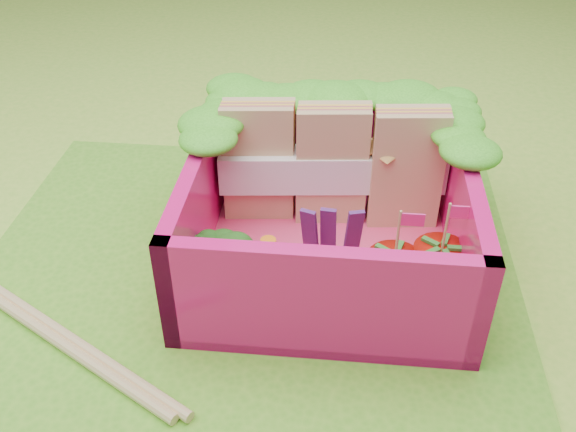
% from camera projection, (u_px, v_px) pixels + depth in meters
% --- Properties ---
extents(ground, '(14.00, 14.00, 0.00)m').
position_uv_depth(ground, '(241.00, 296.00, 3.00)').
color(ground, '#83C637').
rests_on(ground, ground).
extents(placemat, '(2.60, 2.60, 0.03)m').
position_uv_depth(placemat, '(241.00, 294.00, 2.99)').
color(placemat, '#59AC27').
rests_on(placemat, ground).
extents(bento_floor, '(1.30, 1.30, 0.05)m').
position_uv_depth(bento_floor, '(327.00, 255.00, 3.16)').
color(bento_floor, '#F43E73').
rests_on(bento_floor, placemat).
extents(bento_box, '(1.30, 1.30, 0.55)m').
position_uv_depth(bento_box, '(329.00, 214.00, 3.01)').
color(bento_box, '#E41371').
rests_on(bento_box, placemat).
extents(lettuce_ruffle, '(1.43, 0.83, 0.11)m').
position_uv_depth(lettuce_ruffle, '(336.00, 103.00, 3.21)').
color(lettuce_ruffle, '#379C1C').
rests_on(lettuce_ruffle, bento_box).
extents(sandwich_stack, '(1.14, 0.28, 0.63)m').
position_uv_depth(sandwich_stack, '(333.00, 165.00, 3.21)').
color(sandwich_stack, tan).
rests_on(sandwich_stack, bento_floor).
extents(broccoli, '(0.33, 0.33, 0.24)m').
position_uv_depth(broccoli, '(218.00, 254.00, 2.86)').
color(broccoli, '#639648').
rests_on(broccoli, bento_floor).
extents(carrot_sticks, '(0.14, 0.09, 0.29)m').
position_uv_depth(carrot_sticks, '(261.00, 268.00, 2.83)').
color(carrot_sticks, orange).
rests_on(carrot_sticks, bento_floor).
extents(purple_wedges, '(0.26, 0.06, 0.38)m').
position_uv_depth(purple_wedges, '(330.00, 239.00, 2.91)').
color(purple_wedges, '#481959').
rests_on(purple_wedges, bento_floor).
extents(strawberry_left, '(0.24, 0.24, 0.48)m').
position_uv_depth(strawberry_left, '(393.00, 277.00, 2.80)').
color(strawberry_left, red).
rests_on(strawberry_left, bento_floor).
extents(strawberry_right, '(0.25, 0.25, 0.49)m').
position_uv_depth(strawberry_right, '(438.00, 270.00, 2.83)').
color(strawberry_right, red).
rests_on(strawberry_right, bento_floor).
extents(snap_peas, '(0.63, 0.57, 0.05)m').
position_uv_depth(snap_peas, '(410.00, 285.00, 2.91)').
color(snap_peas, '#71BC3B').
rests_on(snap_peas, bento_floor).
extents(chopsticks, '(1.82, 1.06, 0.05)m').
position_uv_depth(chopsticks, '(18.00, 308.00, 2.86)').
color(chopsticks, '#DFB17A').
rests_on(chopsticks, placemat).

